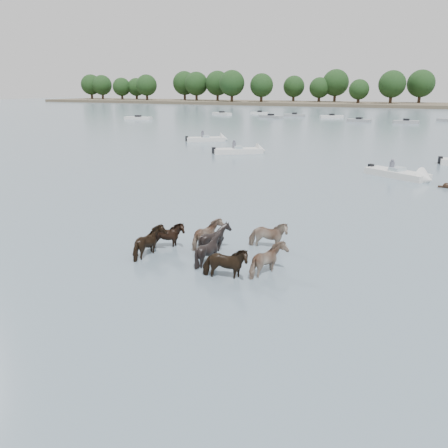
% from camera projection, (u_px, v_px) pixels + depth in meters
% --- Properties ---
extents(ground, '(400.00, 400.00, 0.00)m').
position_uv_depth(ground, '(261.00, 257.00, 17.81)').
color(ground, slate).
rests_on(ground, ground).
extents(shoreline, '(160.00, 30.00, 1.00)m').
position_uv_depth(shoreline, '(228.00, 102.00, 176.00)').
color(shoreline, '#4C4233').
rests_on(shoreline, ground).
extents(pony_herd, '(6.36, 4.78, 1.42)m').
position_uv_depth(pony_herd, '(213.00, 247.00, 17.62)').
color(pony_herd, black).
rests_on(pony_herd, ground).
extents(swimming_pony, '(0.72, 0.44, 0.44)m').
position_uv_depth(swimming_pony, '(445.00, 186.00, 29.99)').
color(swimming_pony, black).
rests_on(swimming_pony, ground).
extents(motorboat_a, '(5.29, 4.37, 1.92)m').
position_uv_depth(motorboat_a, '(245.00, 151.00, 45.52)').
color(motorboat_a, silver).
rests_on(motorboat_a, ground).
extents(motorboat_b, '(5.25, 3.99, 1.92)m').
position_uv_depth(motorboat_b, '(406.00, 176.00, 32.92)').
color(motorboat_b, silver).
rests_on(motorboat_b, ground).
extents(motorboat_f, '(5.12, 4.09, 1.92)m').
position_uv_depth(motorboat_f, '(212.00, 139.00, 55.44)').
color(motorboat_f, silver).
rests_on(motorboat_f, ground).
extents(distant_flotilla, '(106.26, 29.21, 0.93)m').
position_uv_depth(distant_flotilla, '(408.00, 120.00, 85.79)').
color(distant_flotilla, silver).
rests_on(distant_flotilla, ground).
extents(treeline, '(145.14, 23.94, 12.43)m').
position_uv_depth(treeline, '(228.00, 85.00, 174.86)').
color(treeline, '#382619').
rests_on(treeline, ground).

